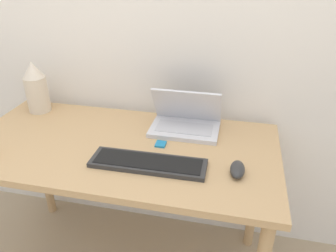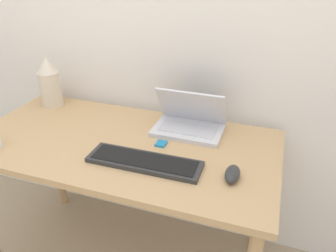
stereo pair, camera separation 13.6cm
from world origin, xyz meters
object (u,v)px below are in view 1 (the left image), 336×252
Objects in this scene: laptop at (186,121)px; keyboard at (148,163)px; mp3_player at (161,144)px; mouse at (237,169)px; vase at (36,87)px.

laptop is 0.69× the size of keyboard.
keyboard is 9.12× the size of mp3_player.
mouse is 0.41× the size of vase.
laptop is 0.40m from mouse.
mouse is (0.25, -0.30, -0.03)m from laptop.
laptop is 2.88× the size of mouse.
vase reaches higher than laptop.
keyboard reaches higher than mp3_player.
keyboard is 0.79m from vase.
keyboard is at bearing -176.70° from mouse.
mp3_player is at bearing -115.60° from laptop.
laptop is 6.27× the size of mp3_player.
laptop is at bearing -2.61° from vase.
laptop reaches higher than mp3_player.
keyboard is at bearing -105.74° from laptop.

